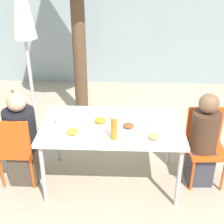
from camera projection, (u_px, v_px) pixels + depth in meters
name	position (u px, v px, depth m)	size (l,w,h in m)	color
ground_plane	(112.00, 180.00, 3.66)	(24.00, 24.00, 0.00)	tan
building_facade	(119.00, 6.00, 5.84)	(10.00, 0.20, 3.00)	#89999E
dining_table	(112.00, 129.00, 3.35)	(1.50, 0.87, 0.75)	silver
chair_left	(16.00, 146.00, 3.41)	(0.40, 0.40, 0.86)	#E54C14
person_left	(22.00, 141.00, 3.47)	(0.34, 0.34, 1.10)	#473D33
chair_right	(205.00, 140.00, 3.51)	(0.42, 0.42, 0.86)	#E54C14
person_right	(203.00, 142.00, 3.43)	(0.30, 0.30, 1.10)	#383842
closed_umbrella	(22.00, 11.00, 3.70)	(0.36, 0.36, 2.41)	#333333
plate_0	(73.00, 133.00, 3.12)	(0.23, 0.23, 0.06)	white
plate_1	(128.00, 127.00, 3.23)	(0.21, 0.21, 0.06)	white
plate_2	(154.00, 137.00, 3.04)	(0.21, 0.21, 0.06)	white
plate_3	(100.00, 122.00, 3.33)	(0.23, 0.23, 0.06)	white
bottle	(114.00, 128.00, 3.01)	(0.07, 0.07, 0.25)	#B7751E
drinking_cup	(59.00, 120.00, 3.30)	(0.08, 0.08, 0.10)	silver
salad_bowl	(159.00, 124.00, 3.27)	(0.19, 0.19, 0.06)	white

